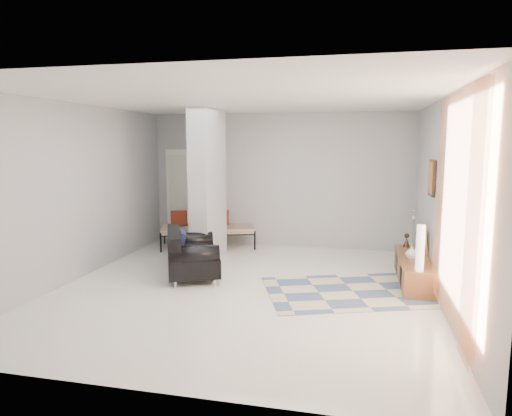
# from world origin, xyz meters

# --- Properties ---
(floor) EXTENTS (6.00, 6.00, 0.00)m
(floor) POSITION_xyz_m (0.00, 0.00, 0.00)
(floor) COLOR white
(floor) RESTS_ON ground
(ceiling) EXTENTS (6.00, 6.00, 0.00)m
(ceiling) POSITION_xyz_m (0.00, 0.00, 2.80)
(ceiling) COLOR white
(ceiling) RESTS_ON wall_back
(wall_back) EXTENTS (6.00, 0.00, 6.00)m
(wall_back) POSITION_xyz_m (0.00, 3.00, 1.40)
(wall_back) COLOR #AFB1B4
(wall_back) RESTS_ON ground
(wall_front) EXTENTS (6.00, 0.00, 6.00)m
(wall_front) POSITION_xyz_m (0.00, -3.00, 1.40)
(wall_front) COLOR #AFB1B4
(wall_front) RESTS_ON ground
(wall_left) EXTENTS (0.00, 6.00, 6.00)m
(wall_left) POSITION_xyz_m (-2.75, 0.00, 1.40)
(wall_left) COLOR #AFB1B4
(wall_left) RESTS_ON ground
(wall_right) EXTENTS (0.00, 6.00, 6.00)m
(wall_right) POSITION_xyz_m (2.75, 0.00, 1.40)
(wall_right) COLOR #AFB1B4
(wall_right) RESTS_ON ground
(partition_column) EXTENTS (0.35, 1.20, 2.80)m
(partition_column) POSITION_xyz_m (-1.10, 1.60, 1.40)
(partition_column) COLOR #ACB0B3
(partition_column) RESTS_ON floor
(hallway_door) EXTENTS (0.85, 0.06, 2.04)m
(hallway_door) POSITION_xyz_m (-2.10, 2.96, 1.02)
(hallway_door) COLOR white
(hallway_door) RESTS_ON floor
(curtain) EXTENTS (0.00, 2.55, 2.55)m
(curtain) POSITION_xyz_m (2.67, -1.15, 1.45)
(curtain) COLOR #FF8243
(curtain) RESTS_ON wall_right
(wall_art) EXTENTS (0.04, 0.45, 0.55)m
(wall_art) POSITION_xyz_m (2.72, 0.90, 1.65)
(wall_art) COLOR #39230F
(wall_art) RESTS_ON wall_right
(media_console) EXTENTS (0.45, 1.85, 0.80)m
(media_console) POSITION_xyz_m (2.52, 0.90, 0.20)
(media_console) COLOR brown
(media_console) RESTS_ON floor
(loveseat) EXTENTS (1.26, 1.55, 0.76)m
(loveseat) POSITION_xyz_m (-1.05, 0.45, 0.37)
(loveseat) COLOR silver
(loveseat) RESTS_ON floor
(daybed) EXTENTS (2.09, 1.40, 0.77)m
(daybed) POSITION_xyz_m (-1.46, 2.55, 0.41)
(daybed) COLOR black
(daybed) RESTS_ON floor
(area_rug) EXTENTS (2.92, 2.41, 0.01)m
(area_rug) POSITION_xyz_m (1.60, 0.20, 0.01)
(area_rug) COLOR beige
(area_rug) RESTS_ON floor
(cylinder_lamp) EXTENTS (0.12, 0.12, 0.65)m
(cylinder_lamp) POSITION_xyz_m (2.50, 0.10, 0.73)
(cylinder_lamp) COLOR beige
(cylinder_lamp) RESTS_ON media_console
(bronze_figurine) EXTENTS (0.13, 0.13, 0.24)m
(bronze_figurine) POSITION_xyz_m (2.47, 1.62, 0.52)
(bronze_figurine) COLOR #322416
(bronze_figurine) RESTS_ON media_console
(vase) EXTENTS (0.21, 0.21, 0.20)m
(vase) POSITION_xyz_m (2.47, 0.78, 0.50)
(vase) COLOR white
(vase) RESTS_ON media_console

